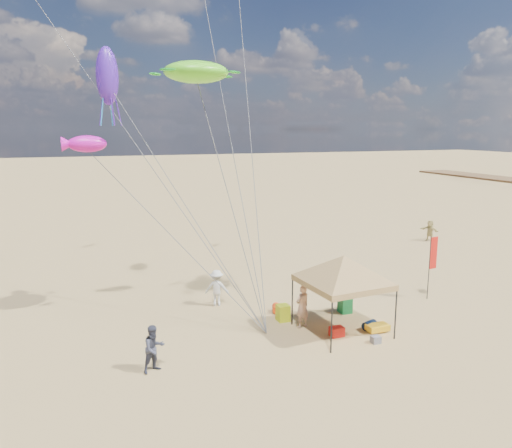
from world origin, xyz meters
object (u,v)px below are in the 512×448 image
(feather_flag, at_px, (432,257))
(person_near_c, at_px, (217,288))
(cooler_blue, at_px, (348,294))
(chair_yellow, at_px, (283,313))
(canopy_tent, at_px, (344,259))
(beach_cart, at_px, (378,327))
(chair_green, at_px, (345,305))
(person_near_a, at_px, (302,306))
(person_near_b, at_px, (154,348))
(cooler_red, at_px, (337,332))
(person_far_c, at_px, (430,231))

(feather_flag, height_order, person_near_c, feather_flag)
(cooler_blue, height_order, person_near_c, person_near_c)
(chair_yellow, bearing_deg, cooler_blue, 20.53)
(canopy_tent, relative_size, beach_cart, 6.59)
(chair_green, relative_size, chair_yellow, 1.00)
(chair_yellow, bearing_deg, person_near_a, -64.53)
(feather_flag, relative_size, chair_yellow, 4.44)
(beach_cart, relative_size, person_near_b, 0.55)
(chair_green, xyz_separation_m, chair_yellow, (-2.97, 0.11, 0.00))
(cooler_red, bearing_deg, chair_green, 52.33)
(person_near_a, bearing_deg, person_far_c, -161.03)
(chair_green, bearing_deg, canopy_tent, -124.58)
(chair_green, height_order, chair_yellow, same)
(canopy_tent, bearing_deg, person_near_a, 144.38)
(person_near_c, bearing_deg, beach_cart, 156.70)
(chair_green, distance_m, beach_cart, 2.36)
(feather_flag, height_order, beach_cart, feather_flag)
(cooler_red, relative_size, person_far_c, 0.35)
(cooler_blue, distance_m, person_near_b, 10.85)
(chair_green, distance_m, person_far_c, 16.77)
(person_near_a, relative_size, person_near_b, 1.11)
(feather_flag, height_order, person_near_a, feather_flag)
(person_near_a, bearing_deg, chair_yellow, -80.66)
(cooler_blue, relative_size, chair_yellow, 0.77)
(chair_yellow, xyz_separation_m, beach_cart, (3.08, -2.46, -0.15))
(chair_green, bearing_deg, beach_cart, -87.26)
(cooler_blue, relative_size, person_far_c, 0.35)
(chair_yellow, height_order, beach_cart, chair_yellow)
(cooler_red, height_order, cooler_blue, same)
(chair_yellow, relative_size, person_near_c, 0.41)
(cooler_blue, height_order, person_far_c, person_far_c)
(person_far_c, bearing_deg, person_near_a, -76.83)
(person_near_b, bearing_deg, canopy_tent, -17.47)
(chair_green, xyz_separation_m, person_near_a, (-2.53, -0.82, 0.56))
(person_near_b, xyz_separation_m, person_near_c, (3.75, 5.33, 0.03))
(person_far_c, bearing_deg, cooler_blue, -76.44)
(cooler_blue, bearing_deg, person_near_a, -146.19)
(feather_flag, relative_size, person_near_c, 1.83)
(feather_flag, xyz_separation_m, chair_yellow, (-7.78, -0.05, -1.72))
(canopy_tent, height_order, person_near_b, canopy_tent)
(chair_green, height_order, person_far_c, person_far_c)
(cooler_blue, relative_size, beach_cart, 0.60)
(chair_yellow, relative_size, person_far_c, 0.45)
(cooler_blue, distance_m, chair_yellow, 4.46)
(chair_green, bearing_deg, feather_flag, 1.92)
(person_near_c, bearing_deg, person_near_a, 146.47)
(canopy_tent, relative_size, feather_flag, 1.91)
(feather_flag, bearing_deg, cooler_blue, 157.21)
(chair_yellow, bearing_deg, person_near_c, 127.10)
(cooler_blue, bearing_deg, feather_flag, -22.79)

